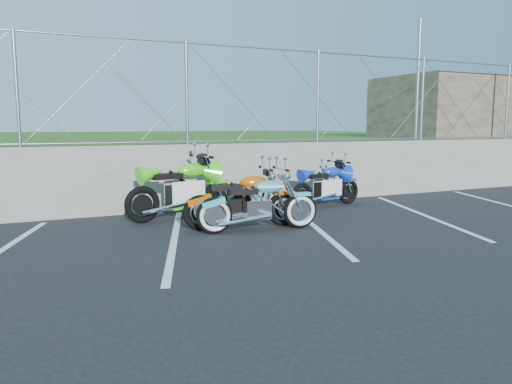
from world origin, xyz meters
name	(u,v)px	position (x,y,z in m)	size (l,w,h in m)	color
ground	(195,255)	(0.00, 0.00, 0.00)	(90.00, 90.00, 0.00)	black
retaining_wall	(138,179)	(0.00, 3.50, 0.65)	(30.00, 0.22, 1.30)	slate
grass_field	(82,153)	(0.00, 13.50, 0.65)	(30.00, 20.00, 1.30)	#254F15
stone_building	(462,108)	(10.50, 5.50, 2.20)	(5.00, 3.00, 1.80)	brown
chain_link_fence	(135,91)	(0.00, 3.50, 2.30)	(28.00, 0.03, 2.00)	gray
sign_pole	(418,80)	(7.20, 3.90, 2.80)	(0.08, 0.08, 3.00)	gray
parking_lines	(248,232)	(1.20, 1.00, 0.00)	(18.29, 4.31, 0.01)	silver
cruiser_turquoise	(260,206)	(1.40, 1.00, 0.40)	(2.00, 0.63, 1.00)	black
naked_orange	(244,203)	(1.27, 1.31, 0.42)	(1.96, 0.67, 0.98)	black
sportbike_green	(184,192)	(0.62, 2.57, 0.48)	(2.15, 0.77, 1.12)	black
sportbike_blue	(327,187)	(3.70, 2.60, 0.40)	(1.79, 0.64, 0.93)	black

